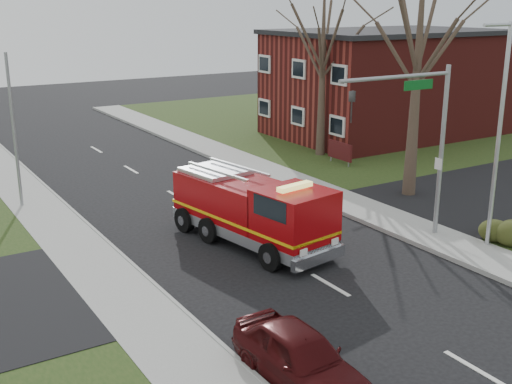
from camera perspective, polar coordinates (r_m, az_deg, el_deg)
ground at (r=21.70m, az=6.60°, el=-8.22°), size 120.00×120.00×0.00m
sidewalk_right at (r=25.73m, az=17.56°, el=-4.68°), size 2.40×80.00×0.15m
sidewalk_left at (r=18.81m, az=-8.75°, el=-12.16°), size 2.40×80.00×0.15m
brick_building at (r=46.11m, az=11.56°, el=9.49°), size 15.40×10.40×7.25m
health_center_sign at (r=36.96m, az=7.47°, el=3.63°), size 0.12×2.00×1.40m
bare_tree_near at (r=30.62m, az=14.31°, el=12.98°), size 6.00×6.00×12.00m
bare_tree_far at (r=38.40m, az=5.98°, el=12.63°), size 5.25×5.25×10.50m
traffic_signal_mast at (r=24.75m, az=14.36°, el=5.93°), size 5.29×0.18×6.80m
streetlight_pole at (r=24.95m, az=20.74°, el=5.09°), size 1.48×0.16×8.40m
utility_pole_far at (r=30.36m, az=-20.70°, el=4.94°), size 0.14×0.14×7.00m
fire_engine at (r=24.61m, az=-0.26°, el=-1.78°), size 3.68×7.49×2.90m
parked_car_maroon at (r=16.19m, az=3.94°, el=-14.43°), size 1.79×4.28×1.45m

